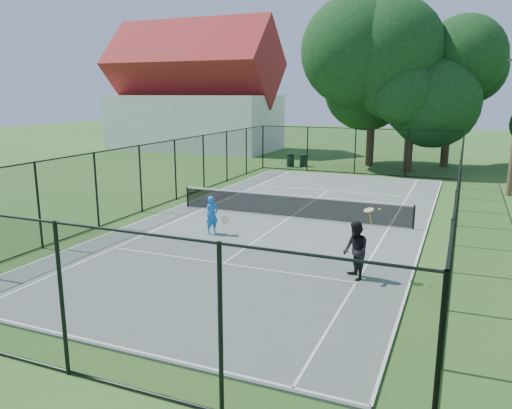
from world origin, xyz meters
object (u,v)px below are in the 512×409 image
at_px(trash_bin_left, 290,160).
at_px(trash_bin_right, 303,160).
at_px(tennis_net, 291,205).
at_px(player_black, 356,251).
at_px(player_blue, 212,215).

xyz_separation_m(trash_bin_left, trash_bin_right, (0.81, 0.53, -0.04)).
height_order(tennis_net, trash_bin_left, tennis_net).
bearing_deg(trash_bin_left, player_black, -66.47).
height_order(tennis_net, trash_bin_right, tennis_net).
bearing_deg(player_black, tennis_net, 123.21).
bearing_deg(player_black, trash_bin_right, 111.11).
bearing_deg(tennis_net, trash_bin_right, 105.43).
relative_size(player_blue, player_black, 0.71).
height_order(trash_bin_left, player_black, player_black).
distance_m(tennis_net, player_blue, 4.02).
bearing_deg(trash_bin_right, player_blue, -83.02).
bearing_deg(trash_bin_right, player_black, -68.89).
distance_m(trash_bin_left, player_black, 22.36).
xyz_separation_m(trash_bin_left, player_black, (8.92, -20.50, 0.41)).
relative_size(trash_bin_right, player_blue, 0.60).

